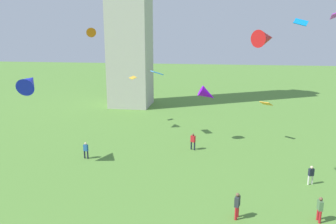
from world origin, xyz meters
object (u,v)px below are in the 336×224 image
person_3 (86,149)px  kite_flying_2 (157,73)px  kite_flying_3 (207,94)px  kite_flying_8 (133,78)px  kite_flying_0 (265,38)px  kite_flying_4 (301,22)px  person_1 (320,208)px  person_2 (311,174)px  kite_flying_1 (336,15)px  kite_flying_5 (266,103)px  kite_flying_7 (91,31)px  person_0 (193,141)px  person_5 (237,204)px  kite_flying_6 (29,82)px

person_3 → kite_flying_2: size_ratio=0.80×
kite_flying_3 → kite_flying_8: size_ratio=2.16×
person_3 → kite_flying_8: (1.27, 13.27, 5.18)m
kite_flying_0 → kite_flying_4: bearing=-166.8°
kite_flying_2 → person_1: bearing=-163.0°
person_2 → kite_flying_1: (4.03, 11.27, 12.60)m
kite_flying_5 → kite_flying_7: size_ratio=0.70×
kite_flying_3 → kite_flying_8: (-9.87, 6.62, 0.75)m
person_0 → person_1: size_ratio=1.04×
kite_flying_5 → kite_flying_8: kite_flying_8 is taller
person_3 → kite_flying_3: kite_flying_3 is taller
person_5 → kite_flying_2: 19.25m
person_5 → kite_flying_7: bearing=62.7°
kite_flying_5 → kite_flying_7: (-19.45, -0.09, 7.68)m
person_0 → kite_flying_1: (13.86, 4.66, 12.49)m
person_1 → person_3: person_1 is taller
person_0 → kite_flying_8: bearing=159.8°
kite_flying_3 → kite_flying_5: kite_flying_3 is taller
kite_flying_0 → kite_flying_5: kite_flying_0 is taller
person_2 → person_3: 19.89m
kite_flying_3 → kite_flying_8: bearing=47.7°
person_5 → kite_flying_4: 12.74m
kite_flying_8 → person_0: bearing=-104.7°
kite_flying_5 → person_5: bearing=-60.7°
kite_flying_5 → kite_flying_6: (-21.16, -10.32, 3.32)m
person_1 → kite_flying_0: 11.98m
kite_flying_6 → person_5: bearing=149.3°
person_2 → kite_flying_7: bearing=130.8°
person_0 → person_2: size_ratio=1.13×
kite_flying_1 → kite_flying_3: size_ratio=0.59×
person_2 → kite_flying_7: 26.55m
person_5 → kite_flying_4: bearing=-23.1°
kite_flying_0 → kite_flying_1: 14.56m
person_5 → kite_flying_6: size_ratio=0.66×
person_1 → kite_flying_5: 16.49m
person_0 → person_1: person_0 is taller
person_2 → kite_flying_8: (-18.45, 15.89, 5.22)m
kite_flying_0 → kite_flying_2: bearing=-5.6°
person_1 → kite_flying_6: kite_flying_6 is taller
kite_flying_8 → kite_flying_2: bearing=-110.6°
person_5 → kite_flying_4: kite_flying_4 is taller
kite_flying_1 → person_1: bearing=-7.0°
kite_flying_2 → kite_flying_5: bearing=-111.7°
kite_flying_0 → kite_flying_3: kite_flying_0 is taller
kite_flying_2 → kite_flying_3: size_ratio=0.90×
kite_flying_7 → person_0: bearing=137.4°
kite_flying_7 → kite_flying_8: bearing=-145.8°
kite_flying_1 → kite_flying_3: (-12.61, -2.00, -8.13)m
kite_flying_3 → kite_flying_6: kite_flying_6 is taller
kite_flying_6 → kite_flying_5: bearing=-165.1°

